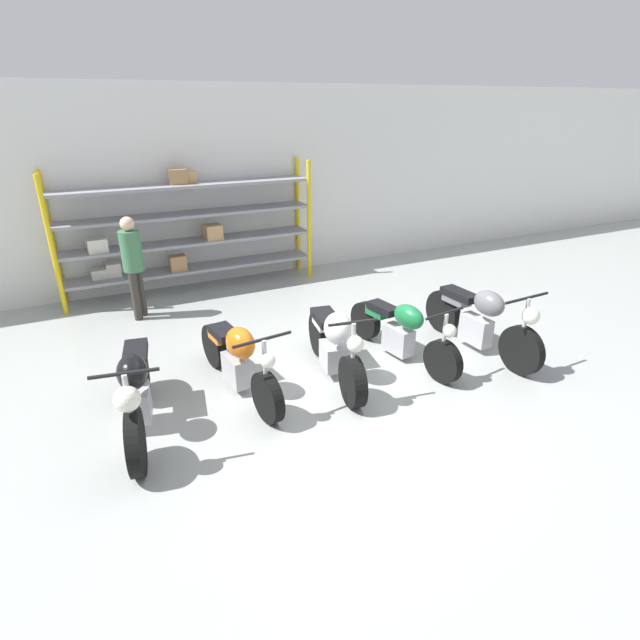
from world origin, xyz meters
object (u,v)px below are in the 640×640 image
(motorcycle_orange, at_px, (238,358))
(person_browsing, at_px, (133,260))
(shelving_rack, at_px, (184,230))
(motorcycle_black, at_px, (137,391))
(motorcycle_grey, at_px, (481,319))
(motorcycle_green, at_px, (402,331))
(motorcycle_white, at_px, (335,345))

(motorcycle_orange, height_order, person_browsing, person_browsing)
(shelving_rack, distance_m, person_browsing, 1.44)
(motorcycle_black, xyz_separation_m, person_browsing, (0.42, 3.23, 0.49))
(shelving_rack, distance_m, motorcycle_grey, 5.39)
(motorcycle_black, bearing_deg, motorcycle_green, 102.71)
(motorcycle_orange, distance_m, motorcycle_white, 1.22)
(motorcycle_orange, bearing_deg, motorcycle_green, 79.07)
(motorcycle_orange, bearing_deg, motorcycle_black, -82.37)
(motorcycle_white, relative_size, person_browsing, 1.18)
(shelving_rack, xyz_separation_m, motorcycle_orange, (-0.25, -3.91, -0.70))
(person_browsing, bearing_deg, motorcycle_white, 155.25)
(motorcycle_orange, bearing_deg, person_browsing, -172.54)
(shelving_rack, bearing_deg, motorcycle_grey, -54.29)
(motorcycle_black, relative_size, motorcycle_green, 0.98)
(shelving_rack, relative_size, motorcycle_green, 2.19)
(shelving_rack, bearing_deg, person_browsing, -135.90)
(motorcycle_black, distance_m, motorcycle_white, 2.40)
(motorcycle_grey, bearing_deg, motorcycle_black, -94.30)
(shelving_rack, xyz_separation_m, motorcycle_grey, (3.12, -4.35, -0.66))
(motorcycle_black, height_order, motorcycle_orange, motorcycle_black)
(shelving_rack, relative_size, motorcycle_black, 2.23)
(person_browsing, bearing_deg, motorcycle_green, 167.65)
(motorcycle_grey, distance_m, person_browsing, 5.36)
(person_browsing, bearing_deg, shelving_rack, -103.06)
(motorcycle_black, xyz_separation_m, motorcycle_white, (2.40, 0.12, -0.03))
(motorcycle_grey, bearing_deg, motorcycle_white, -99.03)
(motorcycle_grey, xyz_separation_m, person_browsing, (-4.15, 3.35, 0.49))
(motorcycle_black, height_order, motorcycle_green, motorcycle_black)
(shelving_rack, distance_m, motorcycle_orange, 3.98)
(motorcycle_black, height_order, motorcycle_grey, motorcycle_black)
(motorcycle_white, xyz_separation_m, motorcycle_grey, (2.17, -0.24, 0.03))
(motorcycle_orange, bearing_deg, motorcycle_grey, 75.23)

